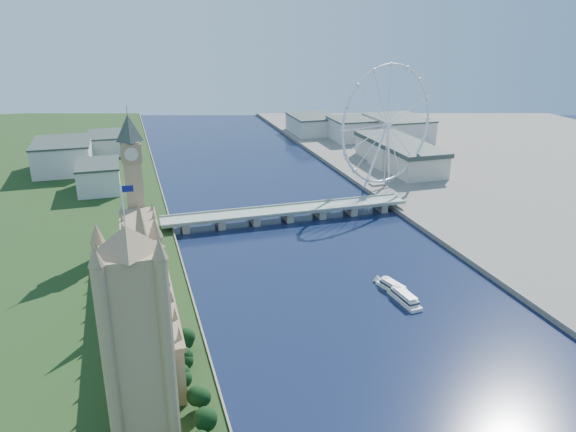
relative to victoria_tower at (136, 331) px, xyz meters
name	(u,v)px	position (x,y,z in m)	size (l,w,h in m)	color
victoria_tower	(136,331)	(0.00, 0.00, 0.00)	(28.16, 28.16, 112.00)	tan
parliament_range	(146,283)	(7.00, 115.00, -36.01)	(24.00, 200.00, 70.00)	tan
big_ben	(132,163)	(7.00, 223.00, 12.08)	(20.02, 20.02, 110.00)	tan
westminster_bridge	(287,212)	(135.00, 245.00, -47.86)	(220.00, 22.00, 9.50)	gray
london_eye	(387,125)	(254.98, 300.08, 13.03)	(113.60, 39.12, 124.30)	silver
county_hall	(398,168)	(310.00, 375.00, -54.49)	(54.00, 144.00, 35.00)	beige
city_skyline	(260,138)	(174.22, 505.08, -37.53)	(505.00, 280.00, 32.00)	beige
tour_boat_near	(404,302)	(163.29, 79.66, -54.49)	(8.30, 32.32, 7.17)	silver
tour_boat_far	(393,291)	(163.19, 95.27, -54.49)	(7.69, 30.09, 6.65)	silver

